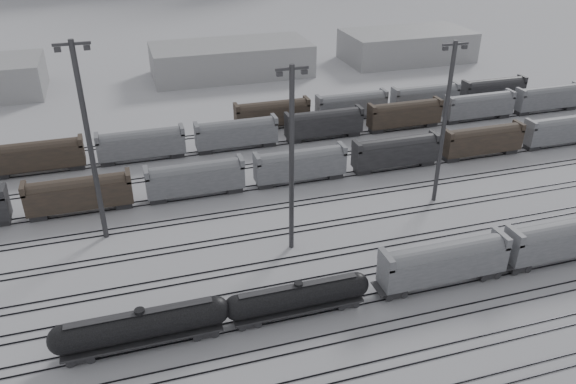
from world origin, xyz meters
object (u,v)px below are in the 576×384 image
object	(u,v)px
hopper_car_a	(444,261)
light_mast_c	(292,158)
tank_car_a	(142,326)
tank_car_b	(298,297)
hopper_car_b	(564,237)

from	to	relation	value
hopper_car_a	light_mast_c	size ratio (longest dim) A/B	0.64
tank_car_a	tank_car_b	world-z (taller)	tank_car_a
hopper_car_a	light_mast_c	world-z (taller)	light_mast_c
hopper_car_b	tank_car_a	bearing A→B (deg)	180.00
tank_car_b	hopper_car_b	size ratio (longest dim) A/B	1.05
tank_car_b	hopper_car_a	distance (m)	18.13
tank_car_a	hopper_car_b	distance (m)	52.17
hopper_car_b	light_mast_c	xyz separation A→B (m)	(-31.93, 13.10, 9.60)
tank_car_a	hopper_car_a	bearing A→B (deg)	0.00
tank_car_b	light_mast_c	size ratio (longest dim) A/B	0.68
hopper_car_a	light_mast_c	bearing A→B (deg)	138.47
tank_car_b	hopper_car_a	world-z (taller)	hopper_car_a
tank_car_a	hopper_car_b	size ratio (longest dim) A/B	1.15
tank_car_b	hopper_car_a	xyz separation A→B (m)	(18.09, 0.00, 1.13)
tank_car_b	hopper_car_a	size ratio (longest dim) A/B	1.05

